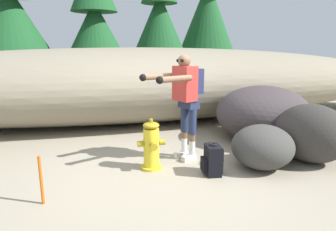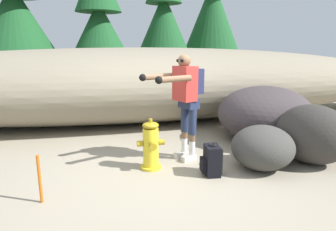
{
  "view_description": "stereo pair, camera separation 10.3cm",
  "coord_description": "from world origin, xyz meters",
  "px_view_note": "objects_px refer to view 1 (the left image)",
  "views": [
    {
      "loc": [
        -1.11,
        -3.97,
        1.82
      ],
      "look_at": [
        0.07,
        0.54,
        0.75
      ],
      "focal_mm": 31.75,
      "sensor_mm": 36.0,
      "label": 1
    },
    {
      "loc": [
        -1.01,
        -4.0,
        1.82
      ],
      "look_at": [
        0.07,
        0.54,
        0.75
      ],
      "focal_mm": 31.75,
      "sensor_mm": 36.0,
      "label": 2
    }
  ],
  "objects_px": {
    "boulder_large": "(263,114)",
    "boulder_outlier": "(332,141)",
    "fire_hydrant": "(151,146)",
    "boulder_mid": "(262,147)",
    "spare_backpack": "(212,160)",
    "utility_worker": "(185,94)",
    "boulder_small": "(311,133)",
    "survey_stake": "(41,180)"
  },
  "relations": [
    {
      "from": "spare_backpack",
      "to": "boulder_mid",
      "type": "bearing_deg",
      "value": -170.13
    },
    {
      "from": "boulder_outlier",
      "to": "survey_stake",
      "type": "height_order",
      "value": "survey_stake"
    },
    {
      "from": "fire_hydrant",
      "to": "utility_worker",
      "type": "bearing_deg",
      "value": 22.33
    },
    {
      "from": "utility_worker",
      "to": "boulder_small",
      "type": "relative_size",
      "value": 1.47
    },
    {
      "from": "spare_backpack",
      "to": "boulder_mid",
      "type": "height_order",
      "value": "boulder_mid"
    },
    {
      "from": "utility_worker",
      "to": "boulder_outlier",
      "type": "xyz_separation_m",
      "value": [
        2.62,
        -0.34,
        -0.9
      ]
    },
    {
      "from": "utility_worker",
      "to": "boulder_large",
      "type": "height_order",
      "value": "utility_worker"
    },
    {
      "from": "utility_worker",
      "to": "boulder_outlier",
      "type": "distance_m",
      "value": 2.79
    },
    {
      "from": "boulder_outlier",
      "to": "boulder_mid",
      "type": "bearing_deg",
      "value": -169.42
    },
    {
      "from": "fire_hydrant",
      "to": "boulder_mid",
      "type": "distance_m",
      "value": 1.7
    },
    {
      "from": "boulder_large",
      "to": "boulder_small",
      "type": "bearing_deg",
      "value": -83.85
    },
    {
      "from": "utility_worker",
      "to": "spare_backpack",
      "type": "distance_m",
      "value": 1.14
    },
    {
      "from": "fire_hydrant",
      "to": "boulder_outlier",
      "type": "bearing_deg",
      "value": -1.66
    },
    {
      "from": "utility_worker",
      "to": "boulder_outlier",
      "type": "height_order",
      "value": "utility_worker"
    },
    {
      "from": "boulder_mid",
      "to": "boulder_small",
      "type": "distance_m",
      "value": 0.9
    },
    {
      "from": "survey_stake",
      "to": "boulder_small",
      "type": "bearing_deg",
      "value": 5.2
    },
    {
      "from": "boulder_small",
      "to": "fire_hydrant",
      "type": "bearing_deg",
      "value": 172.11
    },
    {
      "from": "boulder_large",
      "to": "boulder_mid",
      "type": "relative_size",
      "value": 1.85
    },
    {
      "from": "survey_stake",
      "to": "boulder_large",
      "type": "bearing_deg",
      "value": 21.99
    },
    {
      "from": "boulder_mid",
      "to": "boulder_small",
      "type": "relative_size",
      "value": 0.84
    },
    {
      "from": "boulder_small",
      "to": "survey_stake",
      "type": "distance_m",
      "value": 4.03
    },
    {
      "from": "boulder_large",
      "to": "survey_stake",
      "type": "xyz_separation_m",
      "value": [
        -3.88,
        -1.57,
        -0.25
      ]
    },
    {
      "from": "boulder_large",
      "to": "boulder_outlier",
      "type": "relative_size",
      "value": 2.79
    },
    {
      "from": "utility_worker",
      "to": "boulder_mid",
      "type": "relative_size",
      "value": 1.75
    },
    {
      "from": "boulder_mid",
      "to": "fire_hydrant",
      "type": "bearing_deg",
      "value": 166.88
    },
    {
      "from": "spare_backpack",
      "to": "fire_hydrant",
      "type": "bearing_deg",
      "value": -21.15
    },
    {
      "from": "spare_backpack",
      "to": "survey_stake",
      "type": "bearing_deg",
      "value": 13.88
    },
    {
      "from": "boulder_outlier",
      "to": "fire_hydrant",
      "type": "bearing_deg",
      "value": 178.34
    },
    {
      "from": "spare_backpack",
      "to": "boulder_mid",
      "type": "distance_m",
      "value": 0.85
    },
    {
      "from": "utility_worker",
      "to": "survey_stake",
      "type": "relative_size",
      "value": 2.87
    },
    {
      "from": "fire_hydrant",
      "to": "boulder_small",
      "type": "height_order",
      "value": "boulder_small"
    },
    {
      "from": "spare_backpack",
      "to": "boulder_large",
      "type": "relative_size",
      "value": 0.26
    },
    {
      "from": "boulder_mid",
      "to": "survey_stake",
      "type": "height_order",
      "value": "boulder_mid"
    },
    {
      "from": "fire_hydrant",
      "to": "spare_backpack",
      "type": "height_order",
      "value": "fire_hydrant"
    },
    {
      "from": "boulder_mid",
      "to": "boulder_small",
      "type": "bearing_deg",
      "value": 2.2
    },
    {
      "from": "boulder_small",
      "to": "survey_stake",
      "type": "height_order",
      "value": "boulder_small"
    },
    {
      "from": "utility_worker",
      "to": "survey_stake",
      "type": "xyz_separation_m",
      "value": [
        -2.07,
        -0.97,
        -0.8
      ]
    },
    {
      "from": "boulder_small",
      "to": "survey_stake",
      "type": "xyz_separation_m",
      "value": [
        -4.01,
        -0.37,
        -0.17
      ]
    },
    {
      "from": "boulder_mid",
      "to": "boulder_small",
      "type": "xyz_separation_m",
      "value": [
        0.89,
        0.03,
        0.14
      ]
    },
    {
      "from": "boulder_small",
      "to": "boulder_outlier",
      "type": "relative_size",
      "value": 1.79
    },
    {
      "from": "utility_worker",
      "to": "boulder_large",
      "type": "xyz_separation_m",
      "value": [
        1.81,
        0.6,
        -0.55
      ]
    },
    {
      "from": "boulder_outlier",
      "to": "utility_worker",
      "type": "bearing_deg",
      "value": 172.51
    }
  ]
}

